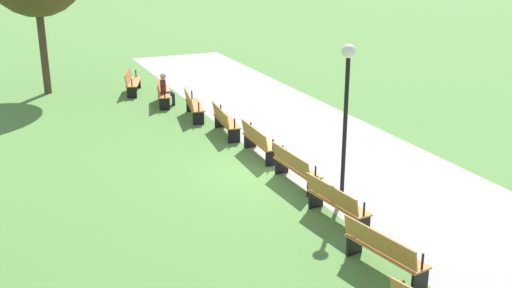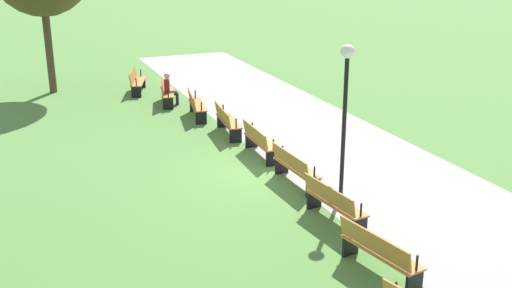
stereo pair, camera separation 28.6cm
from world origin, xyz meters
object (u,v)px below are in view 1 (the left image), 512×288
at_px(bench_7, 383,250).
at_px(lamp_post, 347,92).
at_px(bench_1, 162,92).
at_px(bench_2, 193,105).
at_px(bench_3, 225,121).
at_px(bench_4, 258,141).
at_px(bench_6, 336,202).
at_px(bench_5, 295,167).
at_px(person_seated, 166,88).
at_px(bench_0, 132,81).

bearing_deg(bench_7, lamp_post, 150.57).
xyz_separation_m(bench_1, bench_2, (2.20, 0.48, 0.00)).
distance_m(bench_3, bench_4, 2.25).
distance_m(bench_6, bench_7, 2.25).
distance_m(bench_1, bench_6, 11.20).
xyz_separation_m(bench_1, lamp_post, (10.04, 1.65, 2.10)).
xyz_separation_m(bench_2, bench_4, (4.47, 0.48, 0.00)).
relative_size(bench_1, bench_5, 1.03).
height_order(bench_2, bench_3, same).
height_order(bench_3, bench_7, same).
bearing_deg(bench_6, lamp_post, 136.83).
bearing_deg(person_seated, bench_2, 24.76).
height_order(bench_0, bench_6, same).
xyz_separation_m(bench_0, bench_2, (4.36, 1.11, 0.00)).
bearing_deg(bench_5, bench_2, -177.97).
bearing_deg(bench_4, person_seated, -170.49).
xyz_separation_m(bench_7, person_seated, (-13.22, -0.37, 0.16)).
bearing_deg(lamp_post, bench_0, -169.43).
distance_m(bench_7, lamp_post, 4.13).
xyz_separation_m(bench_4, bench_5, (2.25, 0.00, 0.00)).
bearing_deg(bench_1, person_seated, 44.48).
xyz_separation_m(bench_3, bench_5, (4.50, 0.16, 0.00)).
bearing_deg(bench_4, bench_3, -173.89).
height_order(bench_5, bench_6, same).
height_order(person_seated, lamp_post, lamp_post).
bearing_deg(bench_2, bench_7, 10.22).
bearing_deg(bench_0, bench_3, 30.60).
xyz_separation_m(bench_5, person_seated, (-8.75, -0.85, 0.16)).
height_order(bench_1, bench_5, same).
bearing_deg(bench_4, bench_7, -2.03).
bearing_deg(bench_3, bench_5, 8.16).
xyz_separation_m(bench_2, lamp_post, (7.84, 1.17, 2.10)).
bearing_deg(bench_0, person_seated, 35.82).
bearing_deg(bench_7, bench_1, 171.82).
relative_size(bench_0, person_seated, 1.53).
bearing_deg(bench_0, lamp_post, 28.96).
bearing_deg(bench_5, bench_0, -173.90).
height_order(bench_3, lamp_post, lamp_post).
relative_size(person_seated, lamp_post, 0.33).
distance_m(bench_2, bench_5, 6.74).
height_order(bench_6, lamp_post, lamp_post).
bearing_deg(bench_7, bench_3, 167.75).
height_order(bench_3, person_seated, person_seated).
relative_size(bench_4, bench_5, 1.00).
bearing_deg(person_seated, bench_1, -135.52).
xyz_separation_m(bench_6, bench_7, (2.23, -0.32, 0.00)).
bearing_deg(bench_4, bench_0, -167.78).
bearing_deg(bench_5, person_seated, -176.48).
bearing_deg(lamp_post, bench_6, -37.04).
bearing_deg(bench_5, bench_6, -6.11).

